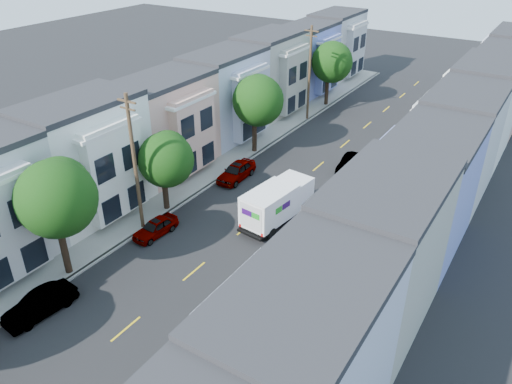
{
  "coord_description": "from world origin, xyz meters",
  "views": [
    {
      "loc": [
        16.9,
        -19.32,
        19.94
      ],
      "look_at": [
        -0.13,
        7.61,
        2.2
      ],
      "focal_mm": 35.0,
      "sensor_mm": 36.0,
      "label": 1
    }
  ],
  "objects_px": {
    "parked_right_b": "(239,312)",
    "parked_right_c": "(362,182)",
    "parked_left_b": "(40,305)",
    "parked_right_a": "(182,371)",
    "lead_sedan": "(350,163)",
    "parked_right_d": "(402,140)",
    "tree_b": "(56,199)",
    "utility_pole_far": "(309,74)",
    "tree_far_r": "(436,106)",
    "parked_left_d": "(236,171)",
    "fedex_truck": "(277,202)",
    "parked_left_c": "(155,228)",
    "tree_c": "(165,160)",
    "tree_d": "(257,101)",
    "utility_pole_near": "(135,164)",
    "tree_e": "(331,62)"
  },
  "relations": [
    {
      "from": "utility_pole_far",
      "to": "parked_left_d",
      "type": "height_order",
      "value": "utility_pole_far"
    },
    {
      "from": "parked_left_d",
      "to": "parked_right_a",
      "type": "xyz_separation_m",
      "value": [
        9.8,
        -19.06,
        -0.04
      ]
    },
    {
      "from": "parked_left_d",
      "to": "tree_d",
      "type": "bearing_deg",
      "value": 102.44
    },
    {
      "from": "tree_far_r",
      "to": "parked_right_a",
      "type": "bearing_deg",
      "value": -93.13
    },
    {
      "from": "parked_left_b",
      "to": "parked_right_a",
      "type": "xyz_separation_m",
      "value": [
        9.8,
        0.63,
        0.01
      ]
    },
    {
      "from": "parked_right_a",
      "to": "tree_b",
      "type": "bearing_deg",
      "value": 171.77
    },
    {
      "from": "utility_pole_far",
      "to": "parked_left_b",
      "type": "relative_size",
      "value": 2.45
    },
    {
      "from": "tree_e",
      "to": "fedex_truck",
      "type": "height_order",
      "value": "tree_e"
    },
    {
      "from": "utility_pole_near",
      "to": "parked_left_d",
      "type": "distance_m",
      "value": 11.03
    },
    {
      "from": "tree_far_r",
      "to": "parked_right_a",
      "type": "xyz_separation_m",
      "value": [
        -1.99,
        -36.45,
        -3.0
      ]
    },
    {
      "from": "utility_pole_near",
      "to": "tree_d",
      "type": "bearing_deg",
      "value": 90.01
    },
    {
      "from": "utility_pole_far",
      "to": "lead_sedan",
      "type": "height_order",
      "value": "utility_pole_far"
    },
    {
      "from": "utility_pole_far",
      "to": "parked_right_c",
      "type": "height_order",
      "value": "utility_pole_far"
    },
    {
      "from": "parked_right_a",
      "to": "lead_sedan",
      "type": "bearing_deg",
      "value": 100.24
    },
    {
      "from": "lead_sedan",
      "to": "parked_left_c",
      "type": "xyz_separation_m",
      "value": [
        -7.53,
        -17.1,
        -0.03
      ]
    },
    {
      "from": "utility_pole_near",
      "to": "parked_right_b",
      "type": "height_order",
      "value": "utility_pole_near"
    },
    {
      "from": "parked_left_d",
      "to": "parked_right_a",
      "type": "relative_size",
      "value": 1.09
    },
    {
      "from": "tree_e",
      "to": "tree_d",
      "type": "bearing_deg",
      "value": -90.0
    },
    {
      "from": "fedex_truck",
      "to": "parked_right_d",
      "type": "bearing_deg",
      "value": 85.97
    },
    {
      "from": "lead_sedan",
      "to": "parked_right_c",
      "type": "bearing_deg",
      "value": -53.97
    },
    {
      "from": "tree_b",
      "to": "tree_far_r",
      "type": "xyz_separation_m",
      "value": [
        13.2,
        33.76,
        -1.87
      ]
    },
    {
      "from": "utility_pole_near",
      "to": "parked_right_a",
      "type": "distance_m",
      "value": 15.07
    },
    {
      "from": "utility_pole_near",
      "to": "parked_right_c",
      "type": "xyz_separation_m",
      "value": [
        11.2,
        14.05,
        -4.5
      ]
    },
    {
      "from": "lead_sedan",
      "to": "parked_right_a",
      "type": "height_order",
      "value": "parked_right_a"
    },
    {
      "from": "tree_b",
      "to": "utility_pole_far",
      "type": "bearing_deg",
      "value": 90.0
    },
    {
      "from": "tree_far_r",
      "to": "parked_left_d",
      "type": "height_order",
      "value": "tree_far_r"
    },
    {
      "from": "fedex_truck",
      "to": "lead_sedan",
      "type": "xyz_separation_m",
      "value": [
        1.17,
        10.98,
        -1.01
      ]
    },
    {
      "from": "fedex_truck",
      "to": "lead_sedan",
      "type": "relative_size",
      "value": 1.61
    },
    {
      "from": "parked_right_b",
      "to": "parked_right_c",
      "type": "xyz_separation_m",
      "value": [
        0.0,
        18.19,
        -0.02
      ]
    },
    {
      "from": "tree_e",
      "to": "parked_right_d",
      "type": "distance_m",
      "value": 14.07
    },
    {
      "from": "parked_right_b",
      "to": "fedex_truck",
      "type": "bearing_deg",
      "value": 103.7
    },
    {
      "from": "tree_b",
      "to": "tree_c",
      "type": "relative_size",
      "value": 1.24
    },
    {
      "from": "tree_e",
      "to": "fedex_truck",
      "type": "bearing_deg",
      "value": -73.09
    },
    {
      "from": "fedex_truck",
      "to": "parked_left_d",
      "type": "bearing_deg",
      "value": 154.16
    },
    {
      "from": "parked_right_b",
      "to": "parked_right_a",
      "type": "bearing_deg",
      "value": -95.1
    },
    {
      "from": "utility_pole_far",
      "to": "lead_sedan",
      "type": "bearing_deg",
      "value": -45.4
    },
    {
      "from": "tree_c",
      "to": "lead_sedan",
      "type": "relative_size",
      "value": 1.67
    },
    {
      "from": "lead_sedan",
      "to": "parked_right_d",
      "type": "xyz_separation_m",
      "value": [
        2.27,
        7.32,
        0.07
      ]
    },
    {
      "from": "parked_right_b",
      "to": "parked_left_c",
      "type": "bearing_deg",
      "value": 152.75
    },
    {
      "from": "utility_pole_far",
      "to": "parked_left_d",
      "type": "relative_size",
      "value": 2.2
    },
    {
      "from": "tree_c",
      "to": "tree_e",
      "type": "bearing_deg",
      "value": 90.0
    },
    {
      "from": "tree_e",
      "to": "fedex_truck",
      "type": "distance_m",
      "value": 26.91
    },
    {
      "from": "parked_left_c",
      "to": "parked_right_d",
      "type": "distance_m",
      "value": 26.31
    },
    {
      "from": "tree_e",
      "to": "parked_left_b",
      "type": "bearing_deg",
      "value": -88.05
    },
    {
      "from": "tree_b",
      "to": "parked_right_c",
      "type": "bearing_deg",
      "value": 61.24
    },
    {
      "from": "parked_left_c",
      "to": "parked_right_b",
      "type": "xyz_separation_m",
      "value": [
        9.8,
        -3.99,
        0.07
      ]
    },
    {
      "from": "tree_c",
      "to": "parked_right_a",
      "type": "xyz_separation_m",
      "value": [
        11.2,
        -12.0,
        -3.61
      ]
    },
    {
      "from": "parked_right_c",
      "to": "parked_right_d",
      "type": "relative_size",
      "value": 0.93
    },
    {
      "from": "parked_left_b",
      "to": "parked_left_d",
      "type": "distance_m",
      "value": 19.69
    },
    {
      "from": "parked_left_c",
      "to": "tree_d",
      "type": "bearing_deg",
      "value": 99.57
    }
  ]
}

